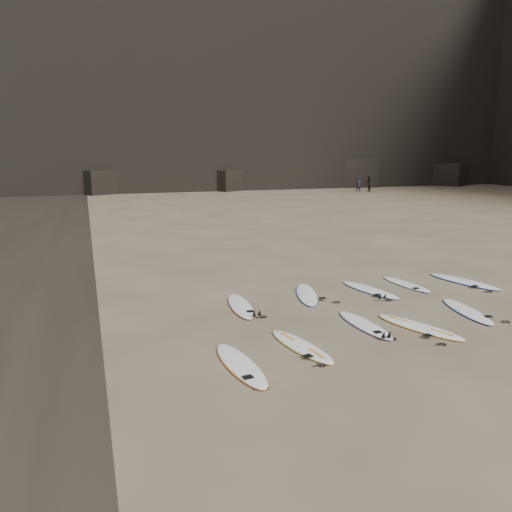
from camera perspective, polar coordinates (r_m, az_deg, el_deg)
The scene contains 14 objects.
ground at distance 13.58m, azimuth 14.28°, elevation -7.83°, with size 240.00×240.00×0.00m, color #897559.
headland at distance 69.01m, azimuth 9.39°, elevation 25.68°, with size 170.00×101.00×63.47m.
surfboard_0 at distance 10.89m, azimuth -1.79°, elevation -12.28°, with size 0.60×2.51×0.09m, color white.
surfboard_1 at distance 11.89m, azimuth 5.18°, elevation -10.18°, with size 0.57×2.37×0.09m, color white.
surfboard_2 at distance 13.50m, azimuth 12.31°, elevation -7.67°, with size 0.57×2.35×0.08m, color white.
surfboard_3 at distance 13.70m, azimuth 18.17°, elevation -7.68°, with size 0.60×2.52×0.09m, color white.
surfboard_4 at distance 15.48m, azimuth 22.96°, elevation -5.79°, with size 0.59×2.45×0.09m, color white.
surfboard_5 at distance 14.74m, azimuth -1.78°, elevation -5.68°, with size 0.60×2.50×0.09m, color white.
surfboard_6 at distance 15.97m, azimuth 5.82°, elevation -4.34°, with size 0.61×2.52×0.09m, color white.
surfboard_7 at distance 16.79m, azimuth 12.88°, elevation -3.77°, with size 0.60×2.51×0.09m, color white.
surfboard_8 at distance 17.81m, azimuth 16.80°, elevation -3.10°, with size 0.54×2.26×0.08m, color white.
surfboard_9 at distance 18.85m, azimuth 22.65°, elevation -2.67°, with size 0.66×2.75×0.10m, color white.
person_a at distance 56.74m, azimuth 11.63°, elevation 8.04°, with size 0.62×0.41×1.71m, color black.
person_b at distance 57.59m, azimuth 12.75°, elevation 8.04°, with size 0.82×0.64×1.69m, color black.
Camera 1 is at (-7.13, -10.64, 4.52)m, focal length 35.00 mm.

